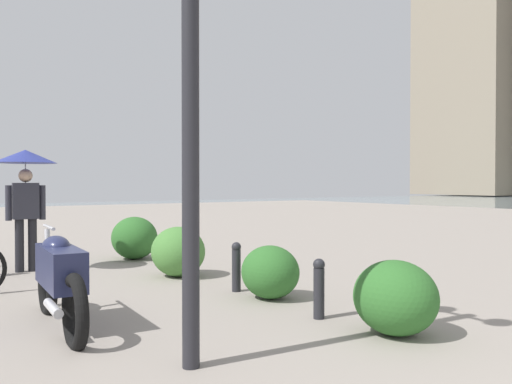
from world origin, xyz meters
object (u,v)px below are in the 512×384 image
motorcycle (59,278)px  pedestrian (26,176)px  lamppost (190,32)px  bollard_near (319,287)px  bollard_mid (236,266)px

motorcycle → pedestrian: size_ratio=1.07×
lamppost → motorcycle: 2.89m
lamppost → pedestrian: lamppost is taller
motorcycle → lamppost: bearing=-162.2°
lamppost → motorcycle: bearing=17.8°
motorcycle → pedestrian: pedestrian is taller
motorcycle → pedestrian: bearing=-5.4°
pedestrian → lamppost: bearing=-177.7°
motorcycle → bollard_near: bearing=-117.1°
lamppost → bollard_mid: (2.30, -1.85, -2.32)m
motorcycle → pedestrian: (3.80, -0.36, 1.10)m
bollard_mid → lamppost: bearing=141.2°
bollard_near → bollard_mid: 1.72m
lamppost → pedestrian: bearing=2.3°
bollard_mid → bollard_near: bearing=179.7°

